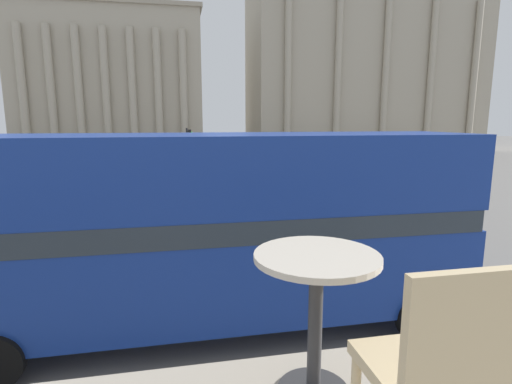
{
  "coord_description": "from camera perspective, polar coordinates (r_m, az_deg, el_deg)",
  "views": [
    {
      "loc": [
        0.39,
        -2.06,
        4.55
      ],
      "look_at": [
        3.88,
        15.6,
        1.32
      ],
      "focal_mm": 28.0,
      "sensor_mm": 36.0,
      "label": 1
    }
  ],
  "objects": [
    {
      "name": "traffic_light_far",
      "position": [
        26.84,
        -9.63,
        5.97
      ],
      "size": [
        0.42,
        0.24,
        4.06
      ],
      "color": "black",
      "rests_on": "ground_plane"
    },
    {
      "name": "plaza_building_right",
      "position": [
        66.43,
        15.22,
        16.93
      ],
      "size": [
        35.65,
        13.71,
        25.48
      ],
      "color": "#B2A893",
      "rests_on": "ground_plane"
    },
    {
      "name": "pedestrian_olive",
      "position": [
        24.16,
        -15.52,
        1.45
      ],
      "size": [
        0.32,
        0.32,
        1.79
      ],
      "rotation": [
        0.0,
        0.0,
        3.59
      ],
      "color": "#282B33",
      "rests_on": "ground_plane"
    },
    {
      "name": "double_decker_bus",
      "position": [
        8.46,
        -5.25,
        -4.79
      ],
      "size": [
        10.82,
        2.68,
        4.28
      ],
      "rotation": [
        0.0,
        0.0,
        -0.04
      ],
      "color": "black",
      "rests_on": "ground_plane"
    },
    {
      "name": "cafe_dining_table",
      "position": [
        1.99,
        8.56,
        -14.05
      ],
      "size": [
        0.6,
        0.6,
        0.73
      ],
      "color": "#2D2D30",
      "rests_on": "cafe_floor_slab"
    },
    {
      "name": "cafe_chair_0",
      "position": [
        1.61,
        24.26,
        -22.01
      ],
      "size": [
        0.4,
        0.4,
        0.91
      ],
      "rotation": [
        0.0,
        0.0,
        0.04
      ],
      "color": "#D1B789",
      "rests_on": "cafe_floor_slab"
    },
    {
      "name": "plaza_building_left",
      "position": [
        59.62,
        -19.43,
        14.11
      ],
      "size": [
        23.08,
        16.95,
        18.42
      ],
      "color": "#B2A893",
      "rests_on": "ground_plane"
    },
    {
      "name": "pedestrian_white",
      "position": [
        18.3,
        -20.2,
        -1.92
      ],
      "size": [
        0.32,
        0.32,
        1.6
      ],
      "rotation": [
        0.0,
        0.0,
        2.6
      ],
      "color": "#282B33",
      "rests_on": "ground_plane"
    },
    {
      "name": "traffic_light_near",
      "position": [
        12.67,
        -13.82,
        0.72
      ],
      "size": [
        0.42,
        0.24,
        3.88
      ],
      "color": "black",
      "rests_on": "ground_plane"
    },
    {
      "name": "traffic_light_mid",
      "position": [
        20.42,
        -14.49,
        3.52
      ],
      "size": [
        0.42,
        0.24,
        3.49
      ],
      "color": "black",
      "rests_on": "ground_plane"
    }
  ]
}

